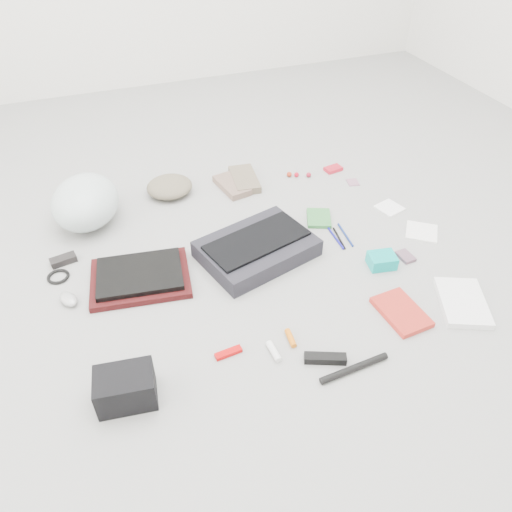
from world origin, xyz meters
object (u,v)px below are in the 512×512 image
object	(u,v)px
laptop	(140,274)
bike_helmet	(85,202)
camera_bag	(126,388)
book_red	(401,312)
messenger_bag	(257,248)
accordion_wallet	(382,260)

from	to	relation	value
laptop	bike_helmet	bearing A→B (deg)	114.97
camera_bag	book_red	bearing A→B (deg)	8.36
laptop	book_red	world-z (taller)	laptop
messenger_bag	accordion_wallet	xyz separation A→B (m)	(0.43, -0.23, -0.01)
camera_bag	messenger_bag	bearing A→B (deg)	47.22
camera_bag	book_red	size ratio (longest dim) A/B	0.86
laptop	book_red	bearing A→B (deg)	-22.58
bike_helmet	accordion_wallet	bearing A→B (deg)	-15.12
laptop	accordion_wallet	bearing A→B (deg)	-6.80
messenger_bag	bike_helmet	size ratio (longest dim) A/B	1.25
laptop	book_red	xyz separation A→B (m)	(0.83, -0.49, -0.03)
camera_bag	book_red	distance (m)	0.96
book_red	accordion_wallet	size ratio (longest dim) A/B	1.94
messenger_bag	book_red	world-z (taller)	messenger_bag
messenger_bag	laptop	size ratio (longest dim) A/B	1.37
messenger_bag	bike_helmet	world-z (taller)	bike_helmet
camera_bag	book_red	xyz separation A→B (m)	(0.96, 0.01, -0.05)
accordion_wallet	book_red	bearing A→B (deg)	-96.08
messenger_bag	book_red	size ratio (longest dim) A/B	2.16
messenger_bag	bike_helmet	bearing A→B (deg)	126.35
camera_bag	laptop	bearing A→B (deg)	83.15
camera_bag	book_red	world-z (taller)	camera_bag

